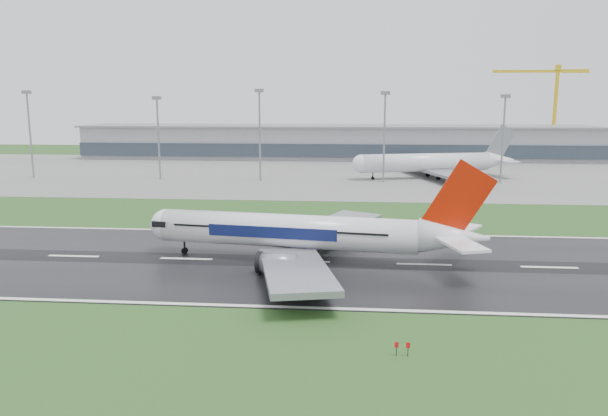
{
  "coord_description": "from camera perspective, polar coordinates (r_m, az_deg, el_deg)",
  "views": [
    {
      "loc": [
        8.11,
        -91.86,
        26.2
      ],
      "look_at": [
        -0.88,
        12.0,
        7.0
      ],
      "focal_mm": 33.68,
      "sensor_mm": 36.0,
      "label": 1
    }
  ],
  "objects": [
    {
      "name": "ground",
      "position": [
        95.87,
        -0.1,
        -5.42
      ],
      "size": [
        520.0,
        520.0,
        0.0
      ],
      "primitive_type": "plane",
      "color": "#214619",
      "rests_on": "ground"
    },
    {
      "name": "runway",
      "position": [
        95.86,
        -0.1,
        -5.4
      ],
      "size": [
        400.0,
        45.0,
        0.1
      ],
      "primitive_type": "cube",
      "color": "black",
      "rests_on": "ground"
    },
    {
      "name": "apron",
      "position": [
        218.58,
        2.79,
        3.55
      ],
      "size": [
        400.0,
        130.0,
        0.08
      ],
      "primitive_type": "cube",
      "color": "slate",
      "rests_on": "ground"
    },
    {
      "name": "terminal",
      "position": [
        277.61,
        3.28,
        6.56
      ],
      "size": [
        240.0,
        36.0,
        15.0
      ],
      "primitive_type": "cube",
      "color": "gray",
      "rests_on": "ground"
    },
    {
      "name": "main_airliner",
      "position": [
        94.17,
        0.63,
        -0.37
      ],
      "size": [
        64.13,
        61.8,
        16.89
      ],
      "primitive_type": null,
      "rotation": [
        0.0,
        0.0,
        -0.14
      ],
      "color": "white",
      "rests_on": "runway"
    },
    {
      "name": "parked_airliner",
      "position": [
        206.16,
        12.73,
        5.42
      ],
      "size": [
        74.57,
        71.64,
        18.0
      ],
      "primitive_type": null,
      "rotation": [
        0.0,
        0.0,
        0.27
      ],
      "color": "silver",
      "rests_on": "apron"
    },
    {
      "name": "tower_crane",
      "position": [
        307.88,
        23.79,
        8.82
      ],
      "size": [
        45.06,
        2.68,
        44.45
      ],
      "primitive_type": null,
      "rotation": [
        0.0,
        0.0,
        -0.01
      ],
      "color": "gold",
      "rests_on": "ground"
    },
    {
      "name": "floodmast_0",
      "position": [
        222.98,
        -25.7,
        6.46
      ],
      "size": [
        0.64,
        0.64,
        29.4
      ],
      "primitive_type": "cylinder",
      "color": "gray",
      "rests_on": "ground"
    },
    {
      "name": "floodmast_1",
      "position": [
        203.57,
        -14.34,
        6.59
      ],
      "size": [
        0.64,
        0.64,
        27.38
      ],
      "primitive_type": "cylinder",
      "color": "gray",
      "rests_on": "ground"
    },
    {
      "name": "floodmast_2",
      "position": [
        194.78,
        -4.44,
        7.08
      ],
      "size": [
        0.64,
        0.64,
        29.78
      ],
      "primitive_type": "cylinder",
      "color": "gray",
      "rests_on": "ground"
    },
    {
      "name": "floodmast_3",
      "position": [
        192.49,
        8.03,
        6.84
      ],
      "size": [
        0.64,
        0.64,
        28.91
      ],
      "primitive_type": "cylinder",
      "color": "gray",
      "rests_on": "ground"
    },
    {
      "name": "floodmast_4",
      "position": [
        198.31,
        19.26,
        6.31
      ],
      "size": [
        0.64,
        0.64,
        27.85
      ],
      "primitive_type": "cylinder",
      "color": "gray",
      "rests_on": "ground"
    }
  ]
}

